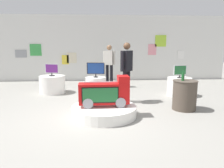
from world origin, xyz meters
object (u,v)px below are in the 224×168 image
Objects in this scene: display_pedestal_center_rear at (96,86)px; bottle_on_side_table at (183,77)px; side_table_round at (185,95)px; display_pedestal_left_rear at (52,84)px; tv_on_right_rear at (180,71)px; novelty_firetruck_tv at (105,94)px; tv_on_center_rear at (96,69)px; main_display_pedestal at (104,111)px; display_pedestal_right_rear at (179,87)px; tv_on_left_rear at (52,69)px; shopper_browsing_near_truck at (109,63)px; shopper_browsing_rear at (127,68)px.

display_pedestal_center_rear is 2.94m from bottle_on_side_table.
side_table_round is 0.48m from bottle_on_side_table.
tv_on_right_rear reaches higher than display_pedestal_left_rear.
novelty_firetruck_tv is at bearing -169.53° from side_table_round.
bottle_on_side_table is at bearing -39.57° from tv_on_center_rear.
display_pedestal_center_rear is at bearing 141.43° from side_table_round.
main_display_pedestal is at bearing -84.86° from tv_on_center_rear.
display_pedestal_right_rear is 0.53m from tv_on_right_rear.
shopper_browsing_near_truck is (2.05, 0.98, 0.14)m from tv_on_left_rear.
shopper_browsing_rear is (2.42, -1.40, 0.19)m from tv_on_left_rear.
shopper_browsing_rear reaches higher than display_pedestal_center_rear.
display_pedestal_center_rear is at bearing 95.15° from main_display_pedestal.
main_display_pedestal is 3.20m from display_pedestal_right_rear.
novelty_firetruck_tv is at bearing -118.60° from shopper_browsing_rear.
main_display_pedestal is at bearing -84.85° from display_pedestal_center_rear.
shopper_browsing_near_truck reaches higher than display_pedestal_center_rear.
tv_on_left_rear is at bearing -154.40° from shopper_browsing_near_truck.
display_pedestal_left_rear is at bearing 164.33° from display_pedestal_center_rear.
bottle_on_side_table is at bearing -62.50° from shopper_browsing_near_truck.
display_pedestal_right_rear is 1.74× the size of tv_on_right_rear.
shopper_browsing_rear is at bearing -30.10° from tv_on_left_rear.
main_display_pedestal is 0.92× the size of shopper_browsing_near_truck.
tv_on_center_rear is 2.77m from tv_on_right_rear.
shopper_browsing_rear is (-1.33, 0.86, 0.15)m from bottle_on_side_table.
tv_on_left_rear is 4.34m from tv_on_right_rear.
tv_on_center_rear reaches higher than side_table_round.
tv_on_left_rear is at bearing 149.44° from side_table_round.
display_pedestal_center_rear is 2.77m from display_pedestal_right_rear.
tv_on_left_rear is at bearing -72.87° from display_pedestal_left_rear.
tv_on_right_rear is 0.27× the size of shopper_browsing_near_truck.
main_display_pedestal is at bearing -56.85° from display_pedestal_left_rear.
bottle_on_side_table is (3.74, -2.26, 0.04)m from tv_on_left_rear.
tv_on_center_rear is 2.98m from side_table_round.
shopper_browsing_near_truck is (2.05, 0.98, 0.67)m from display_pedestal_left_rear.
side_table_round is at bearing 10.20° from main_display_pedestal.
side_table_round is 0.46× the size of shopper_browsing_near_truck.
tv_on_center_rear is at bearing 141.49° from side_table_round.
display_pedestal_right_rear is (2.53, 1.93, -0.24)m from novelty_firetruck_tv.
tv_on_left_rear is at bearing 149.90° from shopper_browsing_rear.
main_display_pedestal is 0.88× the size of shopper_browsing_rear.
display_pedestal_left_rear is 1.15× the size of side_table_round.
display_pedestal_center_rear is 0.41× the size of shopper_browsing_near_truck.
display_pedestal_center_rear is 1.17× the size of tv_on_center_rear.
display_pedestal_center_rear is 0.58m from tv_on_center_rear.
bottle_on_side_table is at bearing -174.20° from side_table_round.
display_pedestal_center_rear is at bearing 132.47° from shopper_browsing_rear.
novelty_firetruck_tv reaches higher than side_table_round.
side_table_round reaches higher than display_pedestal_left_rear.
display_pedestal_left_rear is 0.51× the size of shopper_browsing_rear.
shopper_browsing_near_truck is 2.41m from shopper_browsing_rear.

